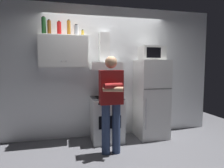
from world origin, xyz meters
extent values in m
plane|color=#4C4C51|center=(0.00, 0.00, 0.00)|extent=(7.00, 7.00, 0.00)
cube|color=white|center=(0.00, 0.60, 1.35)|extent=(4.80, 0.10, 2.70)
cube|color=white|center=(-0.85, 0.38, 1.75)|extent=(0.90, 0.34, 0.60)
cube|color=white|center=(-1.07, 0.20, 1.75)|extent=(0.43, 0.01, 0.58)
cube|color=white|center=(-0.62, 0.20, 1.75)|extent=(0.43, 0.01, 0.58)
sphere|color=#B2B2B7|center=(-0.89, 0.19, 1.57)|extent=(0.02, 0.02, 0.02)
sphere|color=#B2B2B7|center=(-0.81, 0.19, 1.57)|extent=(0.02, 0.02, 0.02)
cube|color=white|center=(-0.05, 0.25, 0.42)|extent=(0.60, 0.60, 0.85)
cube|color=black|center=(-0.05, 0.25, 0.86)|extent=(0.59, 0.59, 0.01)
cube|color=black|center=(-0.05, -0.05, 0.45)|extent=(0.42, 0.01, 0.24)
cylinder|color=black|center=(-0.18, 0.13, 0.87)|extent=(0.16, 0.16, 0.01)
cylinder|color=black|center=(0.08, 0.13, 0.87)|extent=(0.16, 0.16, 0.01)
cylinder|color=black|center=(-0.18, 0.37, 0.87)|extent=(0.16, 0.16, 0.01)
cylinder|color=black|center=(0.08, 0.37, 0.87)|extent=(0.16, 0.16, 0.01)
cylinder|color=black|center=(-0.25, -0.06, 0.80)|extent=(0.04, 0.02, 0.04)
cylinder|color=black|center=(-0.12, -0.06, 0.80)|extent=(0.04, 0.02, 0.04)
cylinder|color=black|center=(0.02, -0.06, 0.80)|extent=(0.04, 0.02, 0.04)
cylinder|color=black|center=(0.15, -0.06, 0.80)|extent=(0.04, 0.02, 0.04)
cube|color=white|center=(-0.05, 0.33, 1.47)|extent=(0.60, 0.44, 0.15)
cube|color=white|center=(-0.05, 0.47, 1.85)|extent=(0.20, 0.16, 0.60)
cube|color=silver|center=(0.90, 0.25, 0.80)|extent=(0.60, 0.60, 1.60)
cube|color=#4C4C4C|center=(0.90, -0.05, 1.04)|extent=(0.59, 0.01, 0.01)
cylinder|color=silver|center=(0.65, -0.06, 0.56)|extent=(0.02, 0.02, 0.60)
cube|color=silver|center=(0.90, 0.27, 1.74)|extent=(0.48, 0.36, 0.28)
cube|color=black|center=(0.86, 0.09, 1.74)|extent=(0.30, 0.01, 0.20)
cylinder|color=navy|center=(-0.19, -0.35, 0.42)|extent=(0.14, 0.14, 0.85)
cylinder|color=navy|center=(-0.01, -0.35, 0.42)|extent=(0.14, 0.14, 0.85)
cube|color=maroon|center=(-0.10, -0.35, 1.13)|extent=(0.38, 0.20, 0.56)
cylinder|color=maroon|center=(-0.10, -0.49, 1.17)|extent=(0.33, 0.17, 0.08)
cylinder|color=tan|center=(-0.10, -0.49, 1.11)|extent=(0.33, 0.17, 0.08)
sphere|color=tan|center=(-0.10, -0.35, 1.54)|extent=(0.20, 0.20, 0.20)
cylinder|color=#B7BABF|center=(0.08, 0.13, 0.94)|extent=(0.19, 0.19, 0.13)
cylinder|color=black|center=(-0.04, 0.13, 0.98)|extent=(0.05, 0.01, 0.01)
cylinder|color=black|center=(0.20, 0.13, 0.98)|extent=(0.05, 0.01, 0.01)
cylinder|color=red|center=(-0.92, 0.38, 2.17)|extent=(0.08, 0.08, 0.25)
cylinder|color=black|center=(-0.92, 0.38, 2.31)|extent=(0.04, 0.04, 0.02)
cylinder|color=#19471E|center=(-1.20, 0.38, 2.21)|extent=(0.08, 0.08, 0.31)
cylinder|color=black|center=(-1.20, 0.38, 2.37)|extent=(0.04, 0.04, 0.02)
cylinder|color=#B2B5BA|center=(-0.61, 0.35, 2.14)|extent=(0.09, 0.09, 0.19)
cylinder|color=black|center=(-0.61, 0.35, 2.25)|extent=(0.05, 0.05, 0.02)
cylinder|color=#B7721E|center=(-0.75, 0.38, 2.19)|extent=(0.07, 0.07, 0.28)
cylinder|color=black|center=(-0.75, 0.38, 2.34)|extent=(0.04, 0.04, 0.02)
cylinder|color=brown|center=(-1.10, 0.36, 2.18)|extent=(0.07, 0.07, 0.26)
cylinder|color=black|center=(-1.10, 0.36, 2.32)|extent=(0.04, 0.04, 0.02)
cylinder|color=gold|center=(-0.49, 0.41, 2.11)|extent=(0.05, 0.05, 0.11)
cylinder|color=black|center=(-0.49, 0.41, 2.17)|extent=(0.03, 0.03, 0.02)
camera|label=1|loc=(-0.84, -3.49, 1.47)|focal=31.51mm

